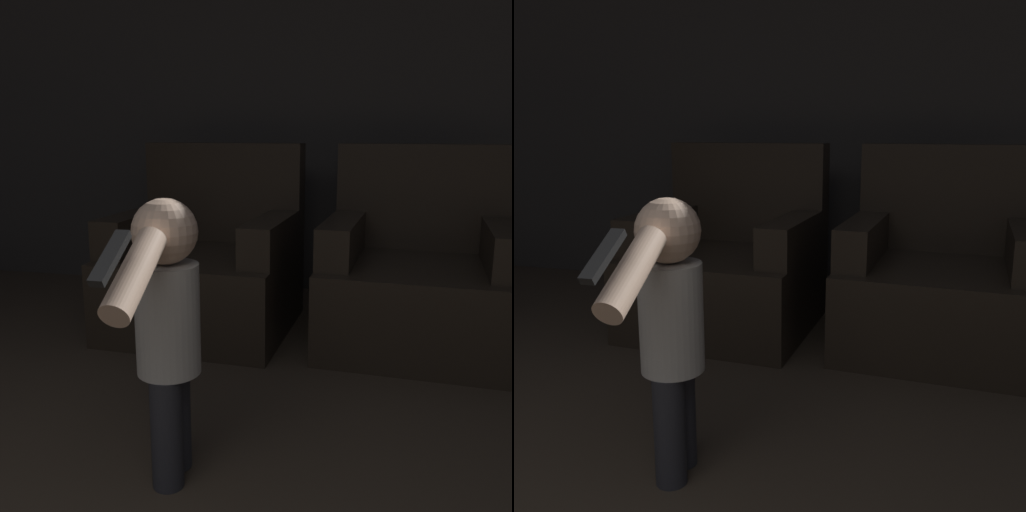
% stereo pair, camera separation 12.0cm
% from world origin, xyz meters
% --- Properties ---
extents(wall_back, '(8.40, 0.05, 2.60)m').
position_xyz_m(wall_back, '(0.00, 4.50, 1.30)').
color(wall_back, '#33302D').
rests_on(wall_back, ground_plane).
extents(armchair_left, '(0.96, 0.94, 0.98)m').
position_xyz_m(armchair_left, '(-0.35, 3.64, 0.33)').
color(armchair_left, black).
rests_on(armchair_left, ground_plane).
extents(armchair_right, '(0.97, 0.95, 0.98)m').
position_xyz_m(armchair_right, '(0.75, 3.64, 0.33)').
color(armchair_right, black).
rests_on(armchair_right, ground_plane).
extents(person_toddler, '(0.19, 0.60, 0.87)m').
position_xyz_m(person_toddler, '(-0.04, 2.24, 0.51)').
color(person_toddler, '#28282D').
rests_on(person_toddler, ground_plane).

